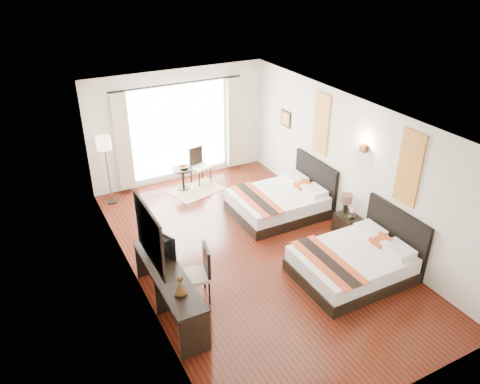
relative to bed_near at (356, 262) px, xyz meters
name	(u,v)px	position (x,y,z in m)	size (l,w,h in m)	color
floor	(252,252)	(-1.30, 1.50, -0.30)	(4.50, 7.50, 0.01)	#38100A
ceiling	(254,116)	(-1.30, 1.50, 2.50)	(4.50, 7.50, 0.02)	white
wall_headboard	(350,165)	(0.95, 1.50, 1.11)	(0.01, 7.50, 2.80)	silver
wall_desk	(133,218)	(-3.54, 1.50, 1.11)	(0.01, 7.50, 2.80)	silver
wall_window	(179,126)	(-1.30, 5.24, 1.11)	(4.50, 0.01, 2.80)	silver
wall_entry	(405,317)	(-1.30, -2.25, 1.11)	(4.50, 0.01, 2.80)	silver
window_glass	(179,130)	(-1.30, 5.23, 1.01)	(2.40, 0.02, 2.20)	white
sheer_curtain	(180,131)	(-1.30, 5.17, 1.01)	(2.30, 0.02, 2.10)	white
drape_left	(122,143)	(-2.75, 5.13, 0.99)	(0.35, 0.14, 2.35)	#BFAC94
drape_right	(234,123)	(0.15, 5.13, 0.99)	(0.35, 0.14, 2.35)	#BFAC94
art_panel_near	(409,168)	(0.93, 0.00, 1.66)	(0.03, 0.50, 1.35)	maroon
art_panel_far	(321,124)	(0.93, 2.52, 1.66)	(0.03, 0.50, 1.35)	maroon
wall_sconce	(364,148)	(0.89, 1.11, 1.63)	(0.10, 0.14, 0.14)	#483119
mirror_frame	(149,234)	(-3.52, 0.69, 1.26)	(0.04, 1.25, 0.95)	black
mirror_glass	(151,234)	(-3.49, 0.69, 1.26)	(0.01, 1.12, 0.82)	white
bed_near	(356,262)	(0.00, 0.00, 0.00)	(2.01, 1.57, 1.13)	black
bed_far	(281,201)	(0.00, 2.52, 0.00)	(2.00, 1.56, 1.13)	black
nightstand	(347,226)	(0.72, 1.11, -0.06)	(0.39, 0.49, 0.47)	black
table_lamp	(346,200)	(0.75, 1.26, 0.46)	(0.24, 0.24, 0.38)	black
vase	(352,215)	(0.70, 0.99, 0.27)	(0.13, 0.13, 0.13)	black
console_desk	(169,291)	(-3.29, 0.69, 0.08)	(0.50, 2.20, 0.76)	black
television	(156,244)	(-3.27, 1.24, 0.67)	(0.74, 0.10, 0.42)	black
bronze_figurine	(180,286)	(-3.29, 0.11, 0.61)	(0.20, 0.20, 0.30)	#483119
desk_chair	(197,283)	(-2.78, 0.76, 0.01)	(0.55, 0.55, 1.00)	beige
floor_lamp	(104,147)	(-3.24, 4.78, 1.09)	(0.33, 0.33, 1.63)	black
side_table	(183,179)	(-1.50, 4.62, -0.01)	(0.49, 0.49, 0.56)	black
fruit_bowl	(184,167)	(-1.46, 4.61, 0.29)	(0.22, 0.22, 0.05)	#442718
window_chair	(200,172)	(-0.98, 4.78, -0.02)	(0.50, 0.50, 0.90)	beige
jute_rug	(197,190)	(-1.25, 4.40, -0.29)	(1.21, 0.83, 0.01)	tan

